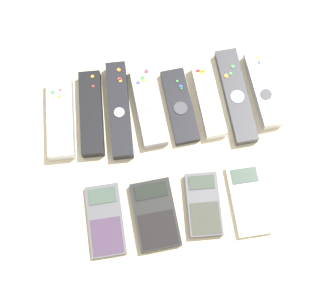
{
  "coord_description": "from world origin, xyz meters",
  "views": [
    {
      "loc": [
        -0.04,
        -0.26,
        0.94
      ],
      "look_at": [
        0.0,
        0.04,
        0.01
      ],
      "focal_mm": 50.0,
      "sensor_mm": 36.0,
      "label": 1
    }
  ],
  "objects_px": {
    "remote_6": "(236,96)",
    "remote_5": "(208,100)",
    "calculator_1": "(155,214)",
    "remote_7": "(263,89)",
    "remote_1": "(91,113)",
    "calculator_2": "(204,204)",
    "calculator_3": "(249,200)",
    "calculator_0": "(105,220)",
    "remote_2": "(119,110)",
    "remote_3": "(148,106)",
    "remote_4": "(180,106)",
    "remote_0": "(61,118)"
  },
  "relations": [
    {
      "from": "remote_3",
      "to": "calculator_2",
      "type": "bearing_deg",
      "value": -73.66
    },
    {
      "from": "remote_1",
      "to": "remote_6",
      "type": "relative_size",
      "value": 0.87
    },
    {
      "from": "remote_2",
      "to": "calculator_1",
      "type": "xyz_separation_m",
      "value": [
        0.05,
        -0.24,
        -0.0
      ]
    },
    {
      "from": "remote_6",
      "to": "remote_4",
      "type": "bearing_deg",
      "value": -179.78
    },
    {
      "from": "remote_4",
      "to": "calculator_0",
      "type": "height_order",
      "value": "remote_4"
    },
    {
      "from": "remote_3",
      "to": "calculator_2",
      "type": "xyz_separation_m",
      "value": [
        0.08,
        -0.23,
        -0.0
      ]
    },
    {
      "from": "remote_5",
      "to": "calculator_3",
      "type": "bearing_deg",
      "value": -81.38
    },
    {
      "from": "remote_2",
      "to": "calculator_1",
      "type": "bearing_deg",
      "value": -77.16
    },
    {
      "from": "remote_0",
      "to": "remote_6",
      "type": "bearing_deg",
      "value": 2.48
    },
    {
      "from": "remote_7",
      "to": "calculator_2",
      "type": "bearing_deg",
      "value": -129.53
    },
    {
      "from": "remote_2",
      "to": "remote_0",
      "type": "bearing_deg",
      "value": -177.17
    },
    {
      "from": "remote_6",
      "to": "calculator_0",
      "type": "xyz_separation_m",
      "value": [
        -0.31,
        -0.23,
        -0.01
      ]
    },
    {
      "from": "remote_1",
      "to": "remote_7",
      "type": "distance_m",
      "value": 0.38
    },
    {
      "from": "remote_2",
      "to": "calculator_0",
      "type": "relative_size",
      "value": 1.49
    },
    {
      "from": "remote_2",
      "to": "calculator_2",
      "type": "distance_m",
      "value": 0.27
    },
    {
      "from": "calculator_0",
      "to": "remote_1",
      "type": "bearing_deg",
      "value": 90.43
    },
    {
      "from": "remote_0",
      "to": "remote_3",
      "type": "xyz_separation_m",
      "value": [
        0.19,
        0.0,
        -0.0
      ]
    },
    {
      "from": "calculator_3",
      "to": "calculator_2",
      "type": "bearing_deg",
      "value": 177.52
    },
    {
      "from": "remote_2",
      "to": "remote_3",
      "type": "xyz_separation_m",
      "value": [
        0.06,
        -0.0,
        -0.0
      ]
    },
    {
      "from": "remote_1",
      "to": "remote_7",
      "type": "bearing_deg",
      "value": 3.41
    },
    {
      "from": "remote_6",
      "to": "remote_3",
      "type": "bearing_deg",
      "value": 176.87
    },
    {
      "from": "calculator_2",
      "to": "calculator_3",
      "type": "distance_m",
      "value": 0.09
    },
    {
      "from": "calculator_0",
      "to": "remote_5",
      "type": "bearing_deg",
      "value": 41.35
    },
    {
      "from": "remote_1",
      "to": "calculator_0",
      "type": "distance_m",
      "value": 0.23
    },
    {
      "from": "remote_3",
      "to": "remote_0",
      "type": "bearing_deg",
      "value": 177.15
    },
    {
      "from": "remote_6",
      "to": "remote_5",
      "type": "bearing_deg",
      "value": -179.5
    },
    {
      "from": "remote_4",
      "to": "remote_6",
      "type": "height_order",
      "value": "remote_6"
    },
    {
      "from": "calculator_0",
      "to": "calculator_2",
      "type": "distance_m",
      "value": 0.2
    },
    {
      "from": "remote_6",
      "to": "remote_7",
      "type": "height_order",
      "value": "remote_7"
    },
    {
      "from": "remote_5",
      "to": "calculator_0",
      "type": "relative_size",
      "value": 1.17
    },
    {
      "from": "remote_2",
      "to": "remote_7",
      "type": "distance_m",
      "value": 0.31
    },
    {
      "from": "calculator_1",
      "to": "calculator_3",
      "type": "xyz_separation_m",
      "value": [
        0.19,
        0.0,
        -0.0
      ]
    },
    {
      "from": "remote_2",
      "to": "remote_3",
      "type": "distance_m",
      "value": 0.06
    },
    {
      "from": "remote_0",
      "to": "remote_6",
      "type": "relative_size",
      "value": 0.82
    },
    {
      "from": "remote_3",
      "to": "remote_6",
      "type": "bearing_deg",
      "value": -4.47
    },
    {
      "from": "calculator_1",
      "to": "calculator_0",
      "type": "bearing_deg",
      "value": 174.95
    },
    {
      "from": "remote_4",
      "to": "calculator_3",
      "type": "height_order",
      "value": "remote_4"
    },
    {
      "from": "calculator_1",
      "to": "remote_7",
      "type": "bearing_deg",
      "value": 38.51
    },
    {
      "from": "remote_0",
      "to": "calculator_0",
      "type": "xyz_separation_m",
      "value": [
        0.07,
        -0.23,
        -0.01
      ]
    },
    {
      "from": "remote_6",
      "to": "calculator_3",
      "type": "distance_m",
      "value": 0.23
    },
    {
      "from": "remote_0",
      "to": "remote_2",
      "type": "distance_m",
      "value": 0.13
    },
    {
      "from": "remote_3",
      "to": "calculator_2",
      "type": "distance_m",
      "value": 0.24
    },
    {
      "from": "remote_6",
      "to": "calculator_0",
      "type": "distance_m",
      "value": 0.38
    },
    {
      "from": "remote_3",
      "to": "remote_7",
      "type": "bearing_deg",
      "value": -2.86
    },
    {
      "from": "remote_2",
      "to": "remote_7",
      "type": "height_order",
      "value": "same"
    },
    {
      "from": "remote_7",
      "to": "calculator_0",
      "type": "distance_m",
      "value": 0.44
    },
    {
      "from": "remote_3",
      "to": "remote_6",
      "type": "distance_m",
      "value": 0.19
    },
    {
      "from": "remote_4",
      "to": "remote_2",
      "type": "bearing_deg",
      "value": 172.77
    },
    {
      "from": "remote_6",
      "to": "remote_0",
      "type": "bearing_deg",
      "value": 177.67
    },
    {
      "from": "remote_5",
      "to": "remote_6",
      "type": "xyz_separation_m",
      "value": [
        0.06,
        0.0,
        -0.0
      ]
    }
  ]
}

